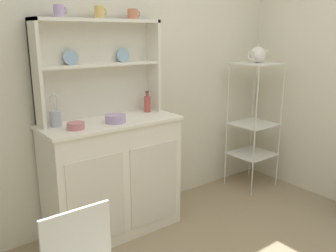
# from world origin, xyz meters

# --- Properties ---
(wall_back) EXTENTS (3.84, 0.05, 2.50)m
(wall_back) POSITION_xyz_m (0.00, 1.62, 1.25)
(wall_back) COLOR silver
(wall_back) RESTS_ON ground
(hutch_cabinet) EXTENTS (1.05, 0.45, 0.92)m
(hutch_cabinet) POSITION_xyz_m (-0.33, 1.37, 0.47)
(hutch_cabinet) COLOR white
(hutch_cabinet) RESTS_ON ground
(hutch_shelf_unit) EXTENTS (0.98, 0.18, 0.74)m
(hutch_shelf_unit) POSITION_xyz_m (-0.33, 1.53, 1.34)
(hutch_shelf_unit) COLOR silver
(hutch_shelf_unit) RESTS_ON hutch_cabinet
(bakers_rack) EXTENTS (0.41, 0.38, 1.27)m
(bakers_rack) POSITION_xyz_m (1.24, 1.30, 0.77)
(bakers_rack) COLOR silver
(bakers_rack) RESTS_ON ground
(cup_lilac_0) EXTENTS (0.09, 0.07, 0.08)m
(cup_lilac_0) POSITION_xyz_m (-0.62, 1.49, 1.69)
(cup_lilac_0) COLOR #B79ECC
(cup_lilac_0) RESTS_ON hutch_shelf_unit
(cup_gold_1) EXTENTS (0.09, 0.07, 0.09)m
(cup_gold_1) POSITION_xyz_m (-0.32, 1.49, 1.70)
(cup_gold_1) COLOR #DBB760
(cup_gold_1) RESTS_ON hutch_shelf_unit
(cup_terracotta_2) EXTENTS (0.09, 0.08, 0.08)m
(cup_terracotta_2) POSITION_xyz_m (-0.04, 1.49, 1.69)
(cup_terracotta_2) COLOR #C67556
(cup_terracotta_2) RESTS_ON hutch_shelf_unit
(bowl_mixing_large) EXTENTS (0.12, 0.12, 0.05)m
(bowl_mixing_large) POSITION_xyz_m (-0.64, 1.29, 0.94)
(bowl_mixing_large) COLOR #D17A84
(bowl_mixing_large) RESTS_ON hutch_cabinet
(bowl_floral_medium) EXTENTS (0.15, 0.15, 0.06)m
(bowl_floral_medium) POSITION_xyz_m (-0.33, 1.29, 0.95)
(bowl_floral_medium) COLOR #B79ECC
(bowl_floral_medium) RESTS_ON hutch_cabinet
(jam_bottle) EXTENTS (0.05, 0.05, 0.17)m
(jam_bottle) POSITION_xyz_m (0.06, 1.45, 0.99)
(jam_bottle) COLOR #B74C47
(jam_bottle) RESTS_ON hutch_cabinet
(utensil_jar) EXTENTS (0.08, 0.08, 0.24)m
(utensil_jar) POSITION_xyz_m (-0.72, 1.45, 0.98)
(utensil_jar) COLOR #B2B7C6
(utensil_jar) RESTS_ON hutch_cabinet
(porcelain_teapot) EXTENTS (0.24, 0.15, 0.17)m
(porcelain_teapot) POSITION_xyz_m (1.24, 1.30, 1.35)
(porcelain_teapot) COLOR white
(porcelain_teapot) RESTS_ON bakers_rack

